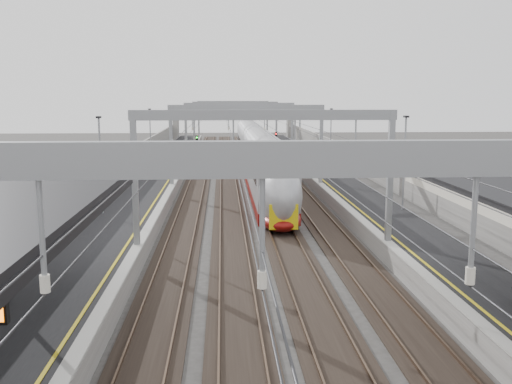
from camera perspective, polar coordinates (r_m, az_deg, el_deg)
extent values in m
cube|color=black|center=(51.61, -9.99, 0.71)|extent=(4.00, 120.00, 1.00)
cube|color=black|center=(52.24, 7.73, 0.87)|extent=(4.00, 120.00, 1.00)
cube|color=black|center=(51.39, -6.09, 0.25)|extent=(2.40, 140.00, 0.08)
cube|color=brown|center=(51.42, -6.90, 0.34)|extent=(0.07, 140.00, 0.14)
cube|color=brown|center=(51.35, -5.29, 0.35)|extent=(0.07, 140.00, 0.14)
cube|color=black|center=(51.34, -2.75, 0.28)|extent=(2.40, 140.00, 0.08)
cube|color=brown|center=(51.32, -3.55, 0.37)|extent=(0.07, 140.00, 0.14)
cube|color=brown|center=(51.33, -1.94, 0.39)|extent=(0.07, 140.00, 0.14)
cube|color=black|center=(51.45, 0.59, 0.31)|extent=(2.40, 140.00, 0.08)
cube|color=brown|center=(51.40, -0.21, 0.40)|extent=(0.07, 140.00, 0.14)
cube|color=brown|center=(51.49, 1.39, 0.42)|extent=(0.07, 140.00, 0.14)
cube|color=black|center=(51.75, 3.91, 0.34)|extent=(2.40, 140.00, 0.08)
cube|color=brown|center=(51.65, 3.12, 0.43)|extent=(0.07, 140.00, 0.14)
cube|color=brown|center=(51.83, 4.70, 0.45)|extent=(0.07, 140.00, 0.14)
cube|color=gray|center=(7.99, 11.46, 3.29)|extent=(13.00, 0.25, 0.50)
cube|color=gray|center=(28.28, -12.02, 1.32)|extent=(0.28, 0.28, 6.60)
cube|color=gray|center=(29.17, 13.26, 1.52)|extent=(0.28, 0.28, 6.60)
cube|color=gray|center=(27.77, 0.83, 7.70)|extent=(13.00, 0.25, 0.50)
cube|color=gray|center=(48.03, -8.50, 4.68)|extent=(0.28, 0.28, 6.60)
cube|color=gray|center=(48.56, 6.53, 4.77)|extent=(0.28, 0.28, 6.60)
cube|color=gray|center=(47.73, -0.95, 8.42)|extent=(13.00, 0.25, 0.50)
cube|color=gray|center=(67.93, -7.02, 6.07)|extent=(0.28, 0.28, 6.60)
cube|color=gray|center=(68.31, 3.65, 6.14)|extent=(0.28, 0.28, 6.60)
cube|color=gray|center=(67.72, -1.69, 8.71)|extent=(13.00, 0.25, 0.50)
cube|color=gray|center=(87.87, -6.21, 6.83)|extent=(0.28, 0.28, 6.60)
cube|color=gray|center=(88.16, 2.05, 6.88)|extent=(0.28, 0.28, 6.60)
cube|color=gray|center=(87.71, -2.09, 8.86)|extent=(13.00, 0.25, 0.50)
cube|color=gray|center=(105.84, -5.75, 7.26)|extent=(0.28, 0.28, 6.60)
cube|color=gray|center=(106.08, 1.13, 7.31)|extent=(0.28, 0.28, 6.60)
cube|color=gray|center=(105.71, -2.32, 8.95)|extent=(13.00, 0.25, 0.50)
cylinder|color=#262628|center=(55.80, -5.96, 6.61)|extent=(0.03, 140.00, 0.03)
cylinder|color=#262628|center=(55.75, -2.85, 6.65)|extent=(0.03, 140.00, 0.03)
cylinder|color=#262628|center=(55.86, 0.25, 6.66)|extent=(0.03, 140.00, 0.03)
cylinder|color=#262628|center=(56.13, 3.32, 6.66)|extent=(0.03, 140.00, 0.03)
cylinder|color=black|center=(21.74, -24.00, -5.19)|extent=(0.20, 0.20, 4.00)
cube|color=slate|center=(105.72, -2.31, 8.33)|extent=(22.00, 2.20, 1.40)
cube|color=slate|center=(106.14, -8.02, 6.58)|extent=(1.00, 2.20, 6.20)
cube|color=slate|center=(106.55, 3.39, 6.66)|extent=(1.00, 2.20, 6.20)
cube|color=slate|center=(51.92, -13.53, 1.87)|extent=(0.30, 120.00, 3.20)
cube|color=slate|center=(52.80, 11.17, 2.07)|extent=(0.30, 120.00, 3.20)
cube|color=maroon|center=(47.03, 0.97, 0.14)|extent=(2.70, 23.01, 0.80)
cube|color=gray|center=(46.76, 0.98, 2.44)|extent=(2.70, 23.01, 3.00)
cube|color=black|center=(39.19, 1.86, -2.22)|extent=(2.00, 2.40, 0.50)
cube|color=maroon|center=(70.19, -0.48, 3.21)|extent=(2.70, 23.01, 0.80)
cube|color=gray|center=(70.01, -0.49, 4.76)|extent=(2.70, 23.01, 3.00)
cube|color=black|center=(62.24, -0.11, 2.12)|extent=(2.00, 2.40, 0.50)
ellipsoid|color=gray|center=(35.26, 2.42, -0.36)|extent=(2.70, 5.20, 4.20)
cube|color=#DCC10B|center=(33.33, 2.78, -2.51)|extent=(1.70, 0.12, 1.50)
cube|color=black|center=(33.49, 2.72, 0.16)|extent=(1.60, 0.58, 0.94)
cylinder|color=black|center=(72.37, -5.90, 4.07)|extent=(0.12, 0.12, 3.00)
cube|color=black|center=(72.24, -5.92, 5.33)|extent=(0.32, 0.22, 0.75)
sphere|color=#0CE526|center=(72.10, -5.92, 5.44)|extent=(0.16, 0.16, 0.16)
cylinder|color=black|center=(76.94, 0.53, 4.43)|extent=(0.12, 0.12, 3.00)
cube|color=black|center=(76.81, 0.53, 5.62)|extent=(0.32, 0.22, 0.75)
sphere|color=#0CE526|center=(76.68, 0.53, 5.72)|extent=(0.16, 0.16, 0.16)
cylinder|color=black|center=(79.34, 2.00, 4.58)|extent=(0.12, 0.12, 3.00)
cube|color=black|center=(79.22, 2.01, 5.73)|extent=(0.32, 0.22, 0.75)
sphere|color=red|center=(79.08, 2.02, 5.83)|extent=(0.16, 0.16, 0.16)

